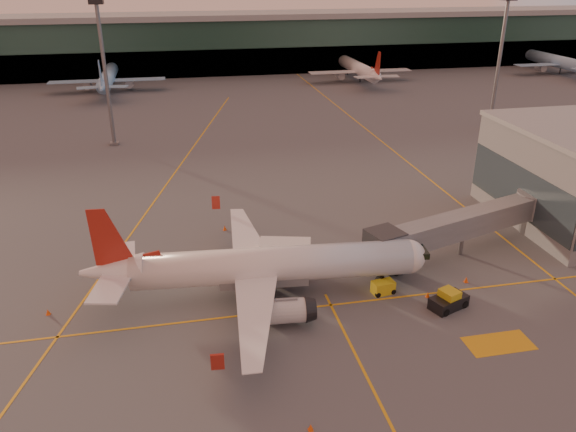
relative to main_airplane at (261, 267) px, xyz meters
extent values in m
plane|color=#4C4F54|center=(1.39, -8.10, -3.38)|extent=(600.00, 600.00, 0.00)
cube|color=gold|center=(1.39, -3.10, -3.38)|extent=(80.00, 0.25, 0.01)
cube|color=gold|center=(-8.61, 36.90, -3.38)|extent=(31.30, 115.98, 0.01)
cube|color=gold|center=(31.39, 61.90, -3.38)|extent=(0.25, 160.00, 0.01)
cube|color=gold|center=(6.39, -16.10, -3.38)|extent=(0.25, 30.00, 0.01)
cube|color=gold|center=(19.39, -12.10, -3.38)|extent=(6.00, 3.00, 0.01)
cube|color=#19382D|center=(1.39, 133.90, 4.62)|extent=(400.00, 18.00, 16.00)
cube|color=gray|center=(1.39, 133.90, 13.42)|extent=(400.00, 20.00, 1.60)
cube|color=black|center=(1.39, 125.40, 0.62)|extent=(400.00, 1.00, 8.00)
cube|color=#2D3D47|center=(34.44, 9.90, 1.62)|extent=(0.30, 21.60, 6.00)
cylinder|color=slate|center=(-18.61, 57.90, 9.12)|extent=(0.70, 0.70, 25.00)
cube|color=black|center=(-18.61, 57.90, 21.82)|extent=(2.40, 2.40, 0.80)
cube|color=slate|center=(-18.61, 57.90, -3.13)|extent=(1.60, 1.60, 0.50)
cylinder|color=slate|center=(56.39, 53.90, 9.12)|extent=(0.70, 0.70, 25.00)
cube|color=slate|center=(56.39, 53.90, -3.13)|extent=(1.60, 1.60, 0.50)
cylinder|color=white|center=(1.18, -0.10, 0.19)|extent=(28.02, 5.89, 3.57)
sphere|color=white|center=(15.04, -1.26, 0.19)|extent=(3.50, 3.50, 3.50)
cube|color=black|center=(16.06, -1.35, 0.64)|extent=(1.80, 2.45, 0.62)
cone|color=white|center=(-14.37, 1.21, 0.46)|extent=(6.37, 3.89, 3.39)
cube|color=white|center=(-14.29, -1.86, 0.55)|extent=(4.09, 6.26, 0.18)
cylinder|color=silver|center=(1.40, -5.56, -1.78)|extent=(3.91, 2.63, 2.32)
cylinder|color=black|center=(-1.04, -2.24, -2.58)|extent=(1.71, 1.38, 1.61)
cylinder|color=black|center=(-1.04, -2.24, -2.09)|extent=(0.32, 0.32, 0.98)
cube|color=white|center=(-13.77, 4.22, 0.55)|extent=(3.20, 5.92, 0.18)
cylinder|color=silver|center=(2.31, 5.25, -1.78)|extent=(3.91, 2.63, 2.32)
cylinder|color=black|center=(-0.65, 2.38, -2.58)|extent=(1.71, 1.38, 1.61)
cylinder|color=black|center=(-0.65, 2.38, -2.09)|extent=(0.32, 0.32, 0.98)
cube|color=slate|center=(0.17, -0.01, -0.97)|extent=(9.03, 3.59, 1.43)
cylinder|color=black|center=(12.34, -1.04, -2.58)|extent=(1.18, 0.81, 1.12)
cube|color=slate|center=(24.14, 4.31, 0.49)|extent=(23.29, 9.67, 2.70)
cube|color=#2D3035|center=(13.39, 1.31, 0.49)|extent=(4.27, 4.27, 3.00)
cube|color=#2D3035|center=(14.89, 2.21, -2.18)|extent=(1.60, 2.40, 2.40)
cylinder|color=black|center=(14.89, 1.11, -2.98)|extent=(0.80, 0.40, 0.80)
cylinder|color=black|center=(14.89, 3.31, -2.98)|extent=(0.80, 0.40, 0.80)
cylinder|color=slate|center=(24.14, 4.31, -2.10)|extent=(0.50, 0.50, 2.57)
cylinder|color=slate|center=(35.39, 7.90, 0.49)|extent=(4.40, 4.40, 3.00)
cylinder|color=slate|center=(35.39, 7.90, -2.10)|extent=(2.40, 2.40, 2.57)
cube|color=#AF1D19|center=(3.39, 3.44, -2.69)|extent=(3.43, 2.90, 1.39)
cube|color=silver|center=(3.12, 3.51, -0.50)|extent=(5.79, 3.59, 2.60)
cylinder|color=black|center=(1.49, 2.78, -2.96)|extent=(0.89, 0.52, 0.84)
cylinder|color=black|center=(4.73, 1.95, -2.96)|extent=(0.89, 0.52, 0.84)
cube|color=gold|center=(12.25, -1.97, -2.71)|extent=(2.41, 1.68, 1.34)
cylinder|color=black|center=(11.46, -2.66, -3.10)|extent=(0.59, 0.37, 0.56)
cylinder|color=black|center=(13.22, -2.37, -3.10)|extent=(0.59, 0.37, 0.56)
cube|color=black|center=(17.59, -5.82, -2.77)|extent=(4.22, 3.22, 1.22)
cube|color=gold|center=(17.59, -5.82, -1.95)|extent=(2.08, 2.21, 0.99)
cylinder|color=black|center=(16.67, -7.13, -3.00)|extent=(0.84, 0.59, 0.77)
cylinder|color=black|center=(19.14, -6.17, -3.00)|extent=(0.84, 0.59, 0.77)
cone|color=#F2520C|center=(21.69, -1.73, -3.08)|extent=(0.48, 0.48, 0.61)
cube|color=#F2520C|center=(21.69, -1.73, -3.37)|extent=(0.42, 0.42, 0.03)
cone|color=#F2520C|center=(-20.76, 0.89, -3.09)|extent=(0.46, 0.46, 0.58)
cube|color=#F2520C|center=(-20.76, 0.89, -3.37)|extent=(0.39, 0.39, 0.03)
cone|color=#F2520C|center=(0.51, -18.60, -3.11)|extent=(0.42, 0.42, 0.54)
cube|color=#F2520C|center=(0.51, -18.60, -3.37)|extent=(0.36, 0.36, 0.03)
cone|color=#F2520C|center=(-2.13, 16.34, -3.08)|extent=(0.48, 0.48, 0.61)
cube|color=#F2520C|center=(-2.13, 16.34, -3.37)|extent=(0.41, 0.41, 0.03)
cone|color=#F2520C|center=(16.43, -3.65, -3.10)|extent=(0.44, 0.44, 0.56)
cube|color=#F2520C|center=(16.43, -3.65, -3.37)|extent=(0.38, 0.38, 0.03)
camera|label=1|loc=(-7.36, -48.41, 27.38)|focal=35.00mm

